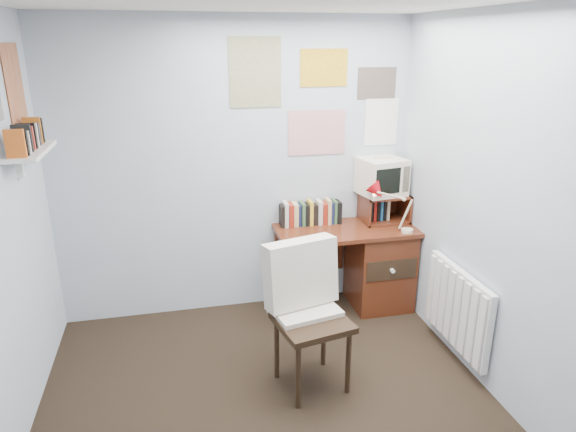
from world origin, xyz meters
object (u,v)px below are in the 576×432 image
object	(u,v)px
desk_lamp	(409,211)
crt_tv	(382,175)
desk	(373,263)
wall_shelf	(31,151)
desk_chair	(312,322)
tv_riser	(384,208)
radiator	(458,308)

from	to	relation	value
desk_lamp	crt_tv	distance (m)	0.42
desk	wall_shelf	distance (m)	2.87
crt_tv	wall_shelf	distance (m)	2.74
desk_chair	desk_lamp	size ratio (longest dim) A/B	2.67
desk_chair	crt_tv	xyz separation A→B (m)	(0.93, 1.13, 0.69)
desk	crt_tv	size ratio (longest dim) A/B	3.30
desk_lamp	desk_chair	bearing A→B (deg)	-158.06
desk_lamp	wall_shelf	size ratio (longest dim) A/B	0.60
desk_lamp	wall_shelf	xyz separation A→B (m)	(-2.77, -0.18, 0.67)
desk_chair	tv_riser	xyz separation A→B (m)	(0.97, 1.11, 0.39)
desk_lamp	radiator	distance (m)	0.90
desk_lamp	tv_riser	world-z (taller)	desk_lamp
desk_lamp	wall_shelf	world-z (taller)	wall_shelf
desk_lamp	crt_tv	xyz separation A→B (m)	(-0.12, 0.33, 0.24)
radiator	desk_chair	bearing A→B (deg)	-176.30
desk_chair	wall_shelf	world-z (taller)	wall_shelf
crt_tv	radiator	size ratio (longest dim) A/B	0.45
desk_lamp	radiator	size ratio (longest dim) A/B	0.46
wall_shelf	desk	bearing A→B (deg)	8.40
radiator	desk	bearing A→B (deg)	107.24
desk_chair	desk_lamp	xyz separation A→B (m)	(1.05, 0.80, 0.45)
crt_tv	wall_shelf	world-z (taller)	wall_shelf
desk	wall_shelf	world-z (taller)	wall_shelf
desk_chair	tv_riser	world-z (taller)	tv_riser
desk_lamp	crt_tv	world-z (taller)	crt_tv
crt_tv	desk	bearing A→B (deg)	-133.15
desk	radiator	size ratio (longest dim) A/B	1.50
desk_lamp	tv_riser	distance (m)	0.33
desk_lamp	tv_riser	bearing A→B (deg)	89.31
radiator	wall_shelf	size ratio (longest dim) A/B	1.29
tv_riser	wall_shelf	distance (m)	2.83
desk	tv_riser	world-z (taller)	tv_riser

